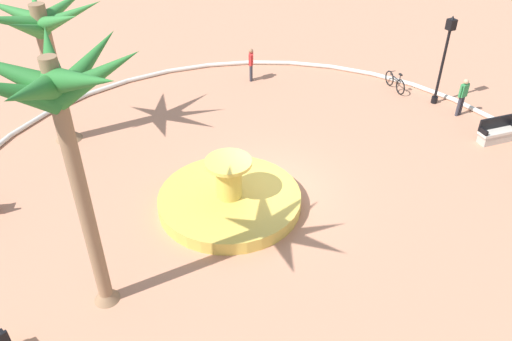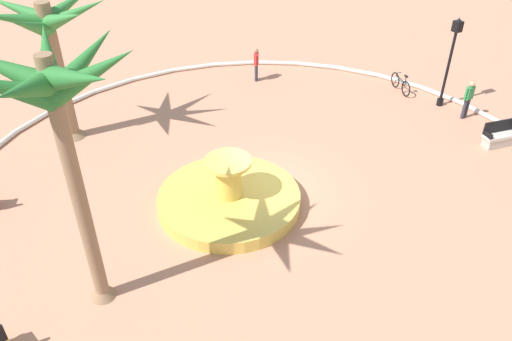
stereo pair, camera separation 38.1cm
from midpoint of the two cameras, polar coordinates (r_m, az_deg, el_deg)
ground_plane at (r=17.63m, az=0.59°, el=-2.18°), size 80.00×80.00×0.00m
plaza_curb at (r=17.57m, az=0.60°, el=-1.92°), size 21.84×21.84×0.20m
fountain at (r=16.81m, az=-3.62°, el=-3.20°), size 4.71×4.71×1.80m
palm_tree_near_fountain at (r=11.24m, az=-21.92°, el=6.22°), size 3.77×3.73×7.15m
palm_tree_by_curb at (r=20.13m, az=-23.06°, el=13.34°), size 4.36×4.50×5.65m
bench_southwest at (r=22.16m, az=24.93°, el=3.78°), size 0.69×1.65×1.00m
lamppost at (r=23.50m, az=19.94°, el=12.19°), size 0.32×0.32×3.96m
bicycle_red_frame at (r=24.97m, az=14.87°, el=9.55°), size 1.71×0.45×0.94m
person_cyclist_helmet at (r=23.30m, az=21.71°, el=7.83°), size 0.24×0.53×1.69m
person_cyclist_photo at (r=24.88m, az=-1.01°, el=11.96°), size 0.47×0.34×1.62m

